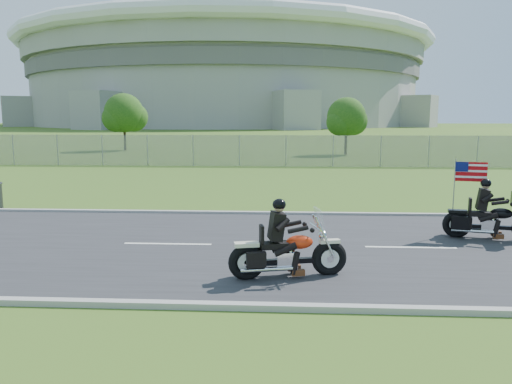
{
  "coord_description": "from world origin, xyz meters",
  "views": [
    {
      "loc": [
        0.9,
        -12.0,
        3.22
      ],
      "look_at": [
        0.22,
        0.0,
        1.38
      ],
      "focal_mm": 35.0,
      "sensor_mm": 36.0,
      "label": 1
    }
  ],
  "objects": [
    {
      "name": "ground",
      "position": [
        0.0,
        0.0,
        0.0
      ],
      "size": [
        420.0,
        420.0,
        0.0
      ],
      "primitive_type": "plane",
      "color": "#284916",
      "rests_on": "ground"
    },
    {
      "name": "road",
      "position": [
        0.0,
        0.0,
        0.02
      ],
      "size": [
        120.0,
        8.0,
        0.04
      ],
      "primitive_type": "cube",
      "color": "#28282B",
      "rests_on": "ground"
    },
    {
      "name": "tree_fence_near",
      "position": [
        6.04,
        30.04,
        2.97
      ],
      "size": [
        3.52,
        3.28,
        4.75
      ],
      "color": "#382316",
      "rests_on": "ground"
    },
    {
      "name": "motorcycle_lead",
      "position": [
        0.96,
        -2.39,
        0.52
      ],
      "size": [
        2.4,
        0.95,
        1.63
      ],
      "rotation": [
        0.0,
        0.0,
        0.23
      ],
      "color": "black",
      "rests_on": "ground"
    },
    {
      "name": "curb_north",
      "position": [
        0.0,
        4.05,
        0.05
      ],
      "size": [
        120.0,
        0.18,
        0.12
      ],
      "primitive_type": "cube",
      "color": "#9E9B93",
      "rests_on": "ground"
    },
    {
      "name": "motorcycle_follow",
      "position": [
        6.28,
        1.0,
        0.55
      ],
      "size": [
        2.38,
        1.02,
        2.01
      ],
      "rotation": [
        0.0,
        0.0,
        -0.22
      ],
      "color": "black",
      "rests_on": "ground"
    },
    {
      "name": "stadium",
      "position": [
        -20.0,
        170.0,
        15.58
      ],
      "size": [
        140.4,
        140.4,
        29.2
      ],
      "color": "#A3A099",
      "rests_on": "ground"
    },
    {
      "name": "curb_south",
      "position": [
        0.0,
        -4.05,
        0.05
      ],
      "size": [
        120.0,
        0.18,
        0.12
      ],
      "primitive_type": "cube",
      "color": "#9E9B93",
      "rests_on": "ground"
    },
    {
      "name": "fence",
      "position": [
        -5.0,
        20.0,
        1.0
      ],
      "size": [
        60.0,
        0.03,
        2.0
      ],
      "primitive_type": "cube",
      "color": "gray",
      "rests_on": "ground"
    },
    {
      "name": "tree_fence_mid",
      "position": [
        -13.95,
        34.04,
        3.3
      ],
      "size": [
        3.96,
        3.69,
        5.3
      ],
      "color": "#382316",
      "rests_on": "ground"
    }
  ]
}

